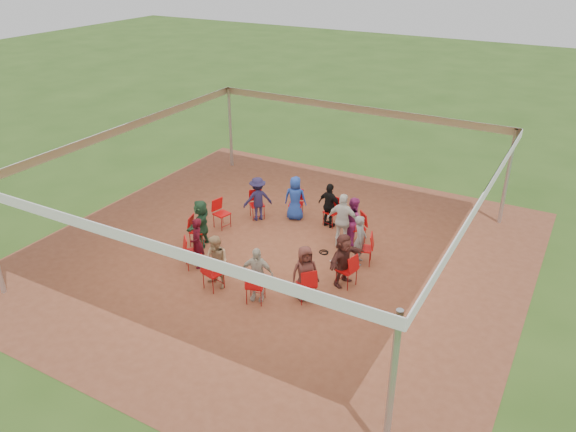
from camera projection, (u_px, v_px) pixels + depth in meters
The scene contains 29 objects.
ground at pixel (279, 254), 15.67m from camera, with size 80.00×80.00×0.00m, color #2F5119.
dirt_patch at pixel (279, 253), 15.67m from camera, with size 13.00×13.00×0.00m, color brown.
tent at pixel (278, 175), 14.62m from camera, with size 10.33×10.33×3.00m.
chair_0 at pixel (347, 270), 14.04m from camera, with size 0.42×0.44×0.90m, color #BD090A, non-canonical shape.
chair_1 at pixel (364, 249), 15.01m from camera, with size 0.42×0.44×0.90m, color #BD090A, non-canonical shape.
chair_2 at pixel (357, 228), 16.10m from camera, with size 0.42×0.44×0.90m, color #BD090A, non-canonical shape.
chair_3 at pixel (332, 212), 17.03m from camera, with size 0.42×0.44×0.90m, color #BD090A, non-canonical shape.
chair_4 at pixel (296, 204), 17.53m from camera, with size 0.42×0.44×0.90m, color #BD090A, non-canonical shape.
chair_5 at pixel (257, 205), 17.49m from camera, with size 0.42×0.44×0.90m, color #BD090A, non-canonical shape.
chair_6 at pixel (222, 214), 16.90m from camera, with size 0.42×0.44×0.90m, color #BD090A, non-canonical shape.
chair_7 at pixel (198, 231), 15.93m from camera, with size 0.42×0.44×0.90m, color #BD090A, non-canonical shape.
chair_8 at pixel (193, 252), 14.84m from camera, with size 0.42×0.44×0.90m, color #BD090A, non-canonical shape.
chair_9 at pixel (213, 273), 13.92m from camera, with size 0.42×0.44×0.90m, color #BD090A, non-canonical shape.
chair_10 at pixel (256, 286), 13.41m from camera, with size 0.42×0.44×0.90m, color #BD090A, non-canonical shape.
chair_11 at pixel (306, 284), 13.46m from camera, with size 0.42×0.44×0.90m, color #BD090A, non-canonical shape.
person_seated_0 at pixel (343, 260), 14.00m from camera, with size 1.30×0.49×1.40m, color #502723.
person_seated_1 at pixel (360, 240), 14.92m from camera, with size 0.51×0.34×1.40m, color slate.
person_seated_2 at pixel (354, 220), 15.96m from camera, with size 0.68×0.39×1.40m, color #97256E.
person_seated_3 at pixel (330, 206), 16.83m from camera, with size 0.82×0.42×1.40m, color black.
person_seated_4 at pixel (295, 198), 17.31m from camera, with size 0.68×0.38×1.40m, color #1E3EA0.
person_seated_5 at pixel (258, 199), 17.27m from camera, with size 0.91×0.45×1.40m, color #201B3F.
person_seated_6 at pixel (201, 223), 15.79m from camera, with size 1.30×0.49×1.40m, color #244C31.
person_seated_7 at pixel (197, 243), 14.76m from camera, with size 0.51×0.34×1.40m, color #3C0712.
person_seated_8 at pixel (216, 262), 13.88m from camera, with size 0.68×0.39×1.40m, color tan.
person_seated_9 at pixel (257, 274), 13.40m from camera, with size 0.82×0.42×1.40m, color beige.
person_seated_10 at pixel (305, 273), 13.44m from camera, with size 0.68×0.38×1.40m, color #502723.
standing_person at pixel (343, 221), 15.70m from camera, with size 0.94×0.48×1.61m, color silver.
cable_coil at pixel (324, 252), 15.69m from camera, with size 0.32×0.32×0.03m.
laptop at pixel (338, 259), 14.13m from camera, with size 0.29×0.34×0.20m.
Camera 1 is at (6.88, -11.71, 7.90)m, focal length 35.00 mm.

